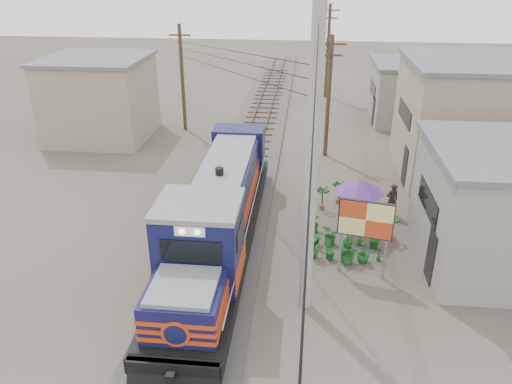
# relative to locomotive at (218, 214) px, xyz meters

# --- Properties ---
(ground) EXTENTS (120.00, 120.00, 0.00)m
(ground) POSITION_rel_locomotive_xyz_m (0.00, -2.74, -1.63)
(ground) COLOR #473F35
(ground) RESTS_ON ground
(ballast) EXTENTS (3.60, 70.00, 0.16)m
(ballast) POSITION_rel_locomotive_xyz_m (0.00, 7.26, -1.55)
(ballast) COLOR #595651
(ballast) RESTS_ON ground
(track) EXTENTS (1.15, 70.00, 0.12)m
(track) POSITION_rel_locomotive_xyz_m (0.00, 7.26, -1.37)
(track) COLOR #51331E
(track) RESTS_ON ground
(locomotive) EXTENTS (2.73, 14.83, 3.68)m
(locomotive) POSITION_rel_locomotive_xyz_m (0.00, 0.00, 0.00)
(locomotive) COLOR black
(locomotive) RESTS_ON ground
(utility_pole_main) EXTENTS (0.40, 0.40, 10.00)m
(utility_pole_main) POSITION_rel_locomotive_xyz_m (3.50, -3.24, 3.37)
(utility_pole_main) COLOR #9E9B93
(utility_pole_main) RESTS_ON ground
(wooden_pole_mid) EXTENTS (1.60, 0.24, 7.00)m
(wooden_pole_mid) POSITION_rel_locomotive_xyz_m (4.50, 11.26, 2.05)
(wooden_pole_mid) COLOR #4C3826
(wooden_pole_mid) RESTS_ON ground
(wooden_pole_far) EXTENTS (1.60, 0.24, 7.50)m
(wooden_pole_far) POSITION_rel_locomotive_xyz_m (4.80, 25.26, 2.30)
(wooden_pole_far) COLOR #4C3826
(wooden_pole_far) RESTS_ON ground
(wooden_pole_left) EXTENTS (1.60, 0.24, 7.00)m
(wooden_pole_left) POSITION_rel_locomotive_xyz_m (-5.00, 15.26, 2.05)
(wooden_pole_left) COLOR #4C3826
(wooden_pole_left) RESTS_ON ground
(power_lines) EXTENTS (9.65, 19.00, 3.30)m
(power_lines) POSITION_rel_locomotive_xyz_m (-0.14, 5.75, 5.94)
(power_lines) COLOR black
(power_lines) RESTS_ON ground
(shophouse_mid) EXTENTS (8.40, 7.35, 6.20)m
(shophouse_mid) POSITION_rel_locomotive_xyz_m (12.50, 9.26, 1.48)
(shophouse_mid) COLOR gray
(shophouse_mid) RESTS_ON ground
(shophouse_back) EXTENTS (6.30, 6.30, 4.20)m
(shophouse_back) POSITION_rel_locomotive_xyz_m (11.00, 19.26, 0.48)
(shophouse_back) COLOR gray
(shophouse_back) RESTS_ON ground
(shophouse_left) EXTENTS (6.30, 6.30, 5.20)m
(shophouse_left) POSITION_rel_locomotive_xyz_m (-10.00, 13.26, 0.98)
(shophouse_left) COLOR gray
(shophouse_left) RESTS_ON ground
(billboard) EXTENTS (1.96, 0.53, 3.06)m
(billboard) POSITION_rel_locomotive_xyz_m (5.55, -1.17, 0.62)
(billboard) COLOR #99999E
(billboard) RESTS_ON ground
(market_umbrella) EXTENTS (2.66, 2.66, 2.36)m
(market_umbrella) POSITION_rel_locomotive_xyz_m (5.65, 2.28, 0.45)
(market_umbrella) COLOR black
(market_umbrella) RESTS_ON ground
(vendor) EXTENTS (0.68, 0.56, 1.61)m
(vendor) POSITION_rel_locomotive_xyz_m (7.32, 3.72, -0.83)
(vendor) COLOR black
(vendor) RESTS_ON ground
(plant_nursery) EXTENTS (3.31, 3.21, 1.08)m
(plant_nursery) POSITION_rel_locomotive_xyz_m (4.73, 0.45, -1.18)
(plant_nursery) COLOR #1A5D20
(plant_nursery) RESTS_ON ground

